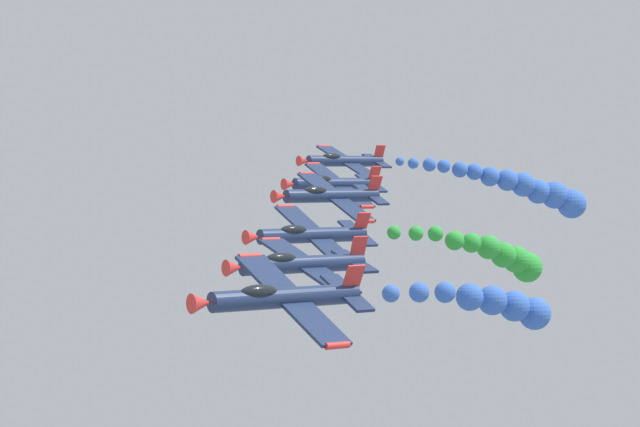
{
  "coord_description": "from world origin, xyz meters",
  "views": [
    {
      "loc": [
        -85.63,
        60.41,
        90.55
      ],
      "look_at": [
        0.0,
        0.0,
        87.31
      ],
      "focal_mm": 76.95,
      "sensor_mm": 36.0,
      "label": 1
    }
  ],
  "objects_px": {
    "airplane_left_inner": "(301,264)",
    "airplane_right_inner": "(311,235)",
    "airplane_left_outer": "(330,195)",
    "airplane_trailing": "(344,161)",
    "airplane_lead": "(283,297)",
    "airplane_right_outer": "(334,184)"
  },
  "relations": [
    {
      "from": "airplane_right_inner",
      "to": "airplane_right_outer",
      "type": "distance_m",
      "value": 26.35
    },
    {
      "from": "airplane_trailing",
      "to": "airplane_left_inner",
      "type": "bearing_deg",
      "value": 140.88
    },
    {
      "from": "airplane_left_outer",
      "to": "airplane_trailing",
      "type": "xyz_separation_m",
      "value": [
        20.93,
        -16.69,
        3.03
      ]
    },
    {
      "from": "airplane_right_outer",
      "to": "airplane_trailing",
      "type": "distance_m",
      "value": 14.33
    },
    {
      "from": "airplane_trailing",
      "to": "airplane_lead",
      "type": "bearing_deg",
      "value": 141.06
    },
    {
      "from": "airplane_left_outer",
      "to": "airplane_right_outer",
      "type": "bearing_deg",
      "value": -37.32
    },
    {
      "from": "airplane_lead",
      "to": "airplane_left_outer",
      "type": "relative_size",
      "value": 1.0
    },
    {
      "from": "airplane_right_inner",
      "to": "airplane_right_outer",
      "type": "relative_size",
      "value": 1.0
    },
    {
      "from": "airplane_right_inner",
      "to": "airplane_trailing",
      "type": "bearing_deg",
      "value": -39.58
    },
    {
      "from": "airplane_lead",
      "to": "airplane_trailing",
      "type": "bearing_deg",
      "value": -38.94
    },
    {
      "from": "airplane_lead",
      "to": "airplane_left_inner",
      "type": "bearing_deg",
      "value": -38.24
    },
    {
      "from": "airplane_left_inner",
      "to": "airplane_right_inner",
      "type": "bearing_deg",
      "value": -37.64
    },
    {
      "from": "airplane_right_inner",
      "to": "airplane_left_outer",
      "type": "height_order",
      "value": "airplane_left_outer"
    },
    {
      "from": "airplane_left_inner",
      "to": "airplane_right_inner",
      "type": "xyz_separation_m",
      "value": [
        9.74,
        -7.51,
        1.26
      ]
    },
    {
      "from": "airplane_right_inner",
      "to": "airplane_right_outer",
      "type": "xyz_separation_m",
      "value": [
        20.15,
        -16.63,
        3.45
      ]
    },
    {
      "from": "airplane_left_outer",
      "to": "airplane_right_outer",
      "type": "distance_m",
      "value": 12.64
    },
    {
      "from": "airplane_left_inner",
      "to": "airplane_right_outer",
      "type": "height_order",
      "value": "airplane_right_outer"
    },
    {
      "from": "airplane_lead",
      "to": "airplane_right_outer",
      "type": "xyz_separation_m",
      "value": [
        41.09,
        -32.97,
        5.5
      ]
    },
    {
      "from": "airplane_left_outer",
      "to": "airplane_trailing",
      "type": "height_order",
      "value": "airplane_trailing"
    },
    {
      "from": "airplane_right_outer",
      "to": "airplane_left_inner",
      "type": "bearing_deg",
      "value": 141.08
    },
    {
      "from": "airplane_left_inner",
      "to": "airplane_left_outer",
      "type": "relative_size",
      "value": 1.0
    },
    {
      "from": "airplane_lead",
      "to": "airplane_right_inner",
      "type": "xyz_separation_m",
      "value": [
        20.94,
        -16.34,
        2.04
      ]
    }
  ]
}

